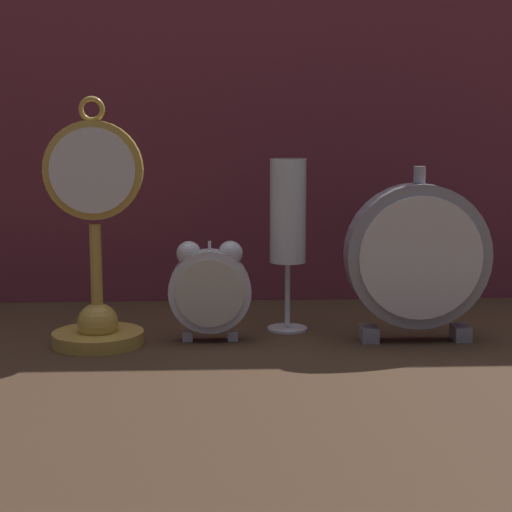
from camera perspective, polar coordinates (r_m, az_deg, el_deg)
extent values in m
plane|color=#422D1E|center=(0.96, 0.22, -6.81)|extent=(4.00, 4.00, 0.00)
cube|color=brown|center=(1.26, -0.53, 10.69)|extent=(1.68, 0.01, 0.60)
cylinder|color=gold|center=(1.04, -10.48, -5.40)|extent=(0.11, 0.11, 0.02)
sphere|color=gold|center=(1.03, -10.51, -4.43)|extent=(0.05, 0.05, 0.05)
cylinder|color=gold|center=(1.02, -10.59, -1.46)|extent=(0.01, 0.01, 0.13)
cylinder|color=gold|center=(1.01, -10.79, 5.65)|extent=(0.11, 0.02, 0.11)
cylinder|color=silver|center=(1.00, -10.87, 5.62)|extent=(0.10, 0.00, 0.10)
torus|color=gold|center=(1.01, -10.90, 9.58)|extent=(0.03, 0.01, 0.03)
cube|color=silver|center=(1.04, -4.58, -5.35)|extent=(0.01, 0.01, 0.01)
cube|color=silver|center=(1.04, -1.56, -5.33)|extent=(0.01, 0.01, 0.01)
cylinder|color=silver|center=(1.03, -3.09, -2.33)|extent=(0.10, 0.03, 0.10)
cylinder|color=beige|center=(1.01, -3.10, -2.51)|extent=(0.08, 0.00, 0.08)
sphere|color=silver|center=(1.02, -4.50, 0.17)|extent=(0.03, 0.03, 0.03)
sphere|color=silver|center=(1.02, -1.72, 0.19)|extent=(0.03, 0.03, 0.03)
cylinder|color=silver|center=(1.02, -3.12, 0.51)|extent=(0.00, 0.00, 0.02)
cube|color=gray|center=(1.04, 7.54, -5.17)|extent=(0.02, 0.03, 0.02)
cube|color=gray|center=(1.07, 13.49, -5.00)|extent=(0.02, 0.03, 0.02)
cylinder|color=gray|center=(1.04, 10.70, 0.03)|extent=(0.17, 0.04, 0.17)
cylinder|color=silver|center=(1.02, 10.97, -0.15)|extent=(0.15, 0.00, 0.15)
cylinder|color=gray|center=(1.03, 10.85, 5.34)|extent=(0.01, 0.01, 0.02)
cylinder|color=silver|center=(1.09, 2.10, -4.78)|extent=(0.05, 0.05, 0.01)
cylinder|color=silver|center=(1.08, 2.11, -2.54)|extent=(0.01, 0.01, 0.08)
cylinder|color=white|center=(1.07, 2.14, 3.03)|extent=(0.05, 0.05, 0.13)
cylinder|color=#E5D17F|center=(1.07, 2.14, 1.82)|extent=(0.04, 0.04, 0.08)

